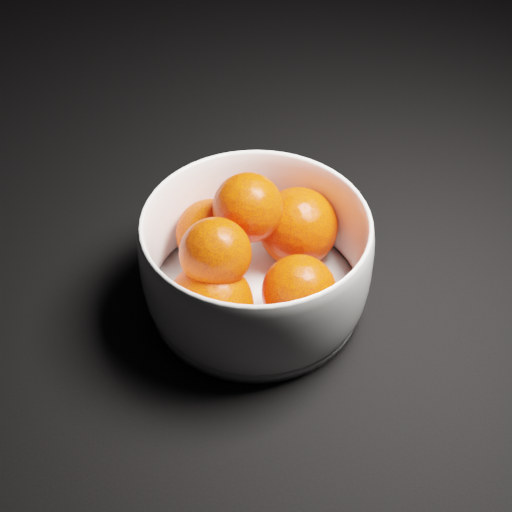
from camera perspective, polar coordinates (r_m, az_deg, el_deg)
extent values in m
cube|color=black|center=(0.90, 14.31, 10.02)|extent=(3.00, 3.00, 0.00)
cylinder|color=white|center=(0.65, 0.00, -3.07)|extent=(0.19, 0.19, 0.01)
sphere|color=#EC2E01|center=(0.66, 3.37, 2.34)|extent=(0.07, 0.07, 0.07)
sphere|color=#EC2E01|center=(0.65, -3.63, 1.78)|extent=(0.06, 0.06, 0.06)
sphere|color=#EC2E01|center=(0.59, -3.68, -3.89)|extent=(0.07, 0.07, 0.07)
sphere|color=#EC2E01|center=(0.60, 3.46, -2.89)|extent=(0.06, 0.06, 0.06)
sphere|color=#EC2E01|center=(0.62, -0.65, 3.89)|extent=(0.06, 0.06, 0.06)
sphere|color=#EC2E01|center=(0.58, -3.26, 0.21)|extent=(0.06, 0.06, 0.06)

